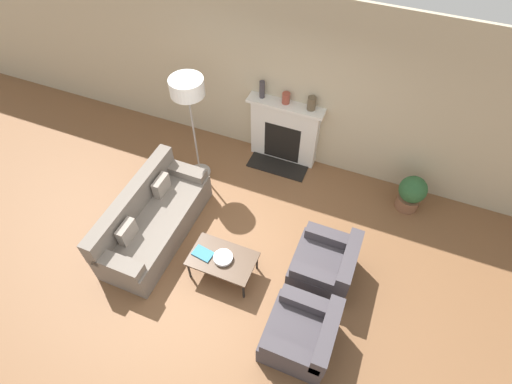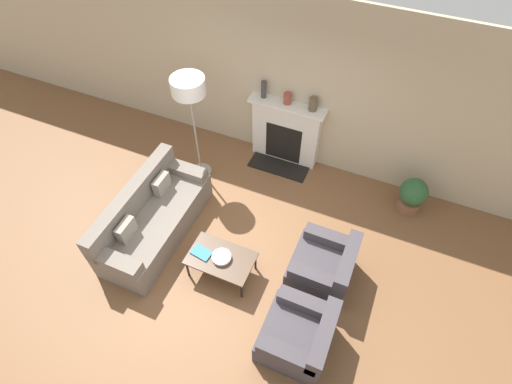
{
  "view_description": "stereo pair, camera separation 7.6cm",
  "coord_description": "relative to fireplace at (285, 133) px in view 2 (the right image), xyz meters",
  "views": [
    {
      "loc": [
        1.35,
        -2.6,
        5.14
      ],
      "look_at": [
        -0.14,
        1.05,
        0.45
      ],
      "focal_mm": 28.0,
      "sensor_mm": 36.0,
      "label": 1
    },
    {
      "loc": [
        1.42,
        -2.57,
        5.14
      ],
      "look_at": [
        -0.14,
        1.05,
        0.45
      ],
      "focal_mm": 28.0,
      "sensor_mm": 36.0,
      "label": 2
    }
  ],
  "objects": [
    {
      "name": "armchair_near",
      "position": [
        1.35,
        -3.08,
        -0.3
      ],
      "size": [
        0.81,
        0.85,
        0.72
      ],
      "rotation": [
        0.0,
        0.0,
        -1.57
      ],
      "color": "#423D42",
      "rests_on": "ground_plane"
    },
    {
      "name": "potted_plant",
      "position": [
        2.25,
        -0.31,
        -0.25
      ],
      "size": [
        0.43,
        0.43,
        0.63
      ],
      "color": "brown",
      "rests_on": "ground_plane"
    },
    {
      "name": "fireplace",
      "position": [
        0.0,
        0.0,
        0.0
      ],
      "size": [
        1.28,
        0.59,
        1.19
      ],
      "color": "silver",
      "rests_on": "ground_plane"
    },
    {
      "name": "wall_back",
      "position": [
        0.15,
        0.14,
        0.87
      ],
      "size": [
        18.0,
        0.06,
        2.9
      ],
      "color": "#BCAD8E",
      "rests_on": "ground_plane"
    },
    {
      "name": "ground_plane",
      "position": [
        0.15,
        -2.36,
        -0.58
      ],
      "size": [
        18.0,
        18.0,
        0.0
      ],
      "primitive_type": "plane",
      "color": "brown"
    },
    {
      "name": "armchair_far",
      "position": [
        1.35,
        -2.03,
        -0.3
      ],
      "size": [
        0.81,
        0.85,
        0.72
      ],
      "rotation": [
        0.0,
        0.0,
        -1.57
      ],
      "color": "#423D42",
      "rests_on": "ground_plane"
    },
    {
      "name": "mantel_vase_center_left",
      "position": [
        -0.01,
        0.01,
        0.7
      ],
      "size": [
        0.13,
        0.13,
        0.18
      ],
      "color": "brown",
      "rests_on": "fireplace"
    },
    {
      "name": "book",
      "position": [
        -0.26,
        -2.57,
        -0.18
      ],
      "size": [
        0.3,
        0.22,
        0.02
      ],
      "rotation": [
        0.0,
        0.0,
        -0.14
      ],
      "color": "teal",
      "rests_on": "coffee_table"
    },
    {
      "name": "floor_lamp",
      "position": [
        -1.21,
        -0.91,
        1.08
      ],
      "size": [
        0.5,
        0.5,
        1.91
      ],
      "color": "gray",
      "rests_on": "ground_plane"
    },
    {
      "name": "coffee_table",
      "position": [
        0.01,
        -2.53,
        -0.22
      ],
      "size": [
        0.91,
        0.56,
        0.39
      ],
      "color": "#4C3828",
      "rests_on": "ground_plane"
    },
    {
      "name": "bowl",
      "position": [
        0.03,
        -2.54,
        -0.16
      ],
      "size": [
        0.27,
        0.27,
        0.06
      ],
      "color": "silver",
      "rests_on": "coffee_table"
    },
    {
      "name": "couch",
      "position": [
        -1.25,
        -2.3,
        -0.26
      ],
      "size": [
        0.82,
        2.03,
        0.86
      ],
      "rotation": [
        0.0,
        0.0,
        1.57
      ],
      "color": "slate",
      "rests_on": "ground_plane"
    },
    {
      "name": "mantel_vase_left",
      "position": [
        -0.42,
        0.01,
        0.76
      ],
      "size": [
        0.09,
        0.09,
        0.29
      ],
      "color": "#3D383D",
      "rests_on": "fireplace"
    },
    {
      "name": "mantel_vase_center_right",
      "position": [
        0.41,
        0.01,
        0.72
      ],
      "size": [
        0.13,
        0.13,
        0.22
      ],
      "color": "brown",
      "rests_on": "fireplace"
    }
  ]
}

